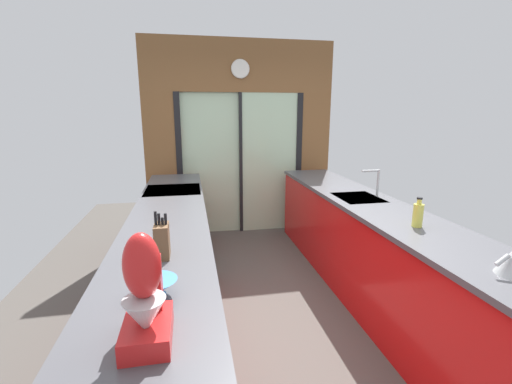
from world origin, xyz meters
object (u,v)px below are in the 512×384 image
oven_range (175,230)px  soap_bottle (418,215)px  knife_block (162,240)px  mixing_bowl (156,287)px  stand_mixer (145,300)px

oven_range → soap_bottle: soap_bottle is taller
knife_block → soap_bottle: 1.79m
oven_range → soap_bottle: (1.80, -1.60, 0.56)m
oven_range → soap_bottle: size_ratio=4.19×
mixing_bowl → stand_mixer: 0.34m
oven_range → stand_mixer: bearing=-89.6°
soap_bottle → mixing_bowl: bearing=-160.1°
mixing_bowl → soap_bottle: size_ratio=0.90×
stand_mixer → soap_bottle: size_ratio=1.91×
oven_range → soap_bottle: bearing=-41.7°
knife_block → stand_mixer: stand_mixer is taller
mixing_bowl → knife_block: (-0.00, 0.44, 0.06)m
knife_block → soap_bottle: (1.78, 0.21, -0.01)m
knife_block → mixing_bowl: bearing=-90.0°
soap_bottle → stand_mixer: bearing=-151.6°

